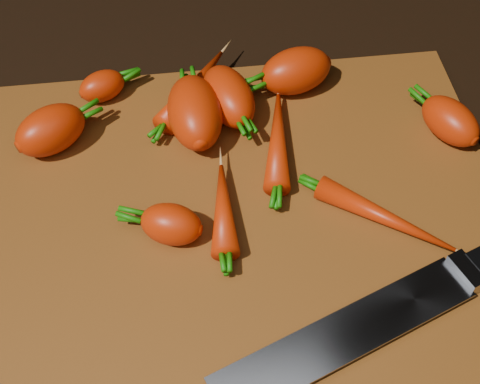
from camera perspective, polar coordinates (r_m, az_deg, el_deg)
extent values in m
cube|color=black|center=(0.64, 0.11, -2.64)|extent=(2.00, 2.00, 0.01)
cube|color=brown|center=(0.63, 0.11, -2.06)|extent=(0.50, 0.40, 0.01)
ellipsoid|color=red|center=(0.68, -15.86, 5.11)|extent=(0.09, 0.08, 0.05)
ellipsoid|color=red|center=(0.60, -5.89, -2.76)|extent=(0.07, 0.06, 0.04)
ellipsoid|color=red|center=(0.69, -0.99, 8.16)|extent=(0.07, 0.09, 0.05)
ellipsoid|color=red|center=(0.67, -3.88, 6.79)|extent=(0.06, 0.10, 0.05)
ellipsoid|color=red|center=(0.72, 4.79, 10.26)|extent=(0.09, 0.07, 0.05)
ellipsoid|color=red|center=(0.73, -11.68, 8.84)|extent=(0.06, 0.05, 0.03)
ellipsoid|color=red|center=(0.70, 17.51, 5.80)|extent=(0.07, 0.08, 0.04)
ellipsoid|color=red|center=(0.67, 3.23, 4.53)|extent=(0.05, 0.13, 0.03)
ellipsoid|color=red|center=(0.62, 12.28, -2.13)|extent=(0.12, 0.10, 0.02)
ellipsoid|color=red|center=(0.61, -1.43, -1.35)|extent=(0.03, 0.10, 0.03)
ellipsoid|color=red|center=(0.72, -3.96, 8.89)|extent=(0.09, 0.12, 0.03)
cube|color=gray|center=(0.56, 9.56, -11.66)|extent=(0.03, 0.04, 0.02)
cube|color=black|center=(0.59, 15.52, -8.38)|extent=(0.13, 0.07, 0.02)
cylinder|color=#B2B2B7|center=(0.57, 14.15, -8.79)|extent=(0.01, 0.01, 0.00)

